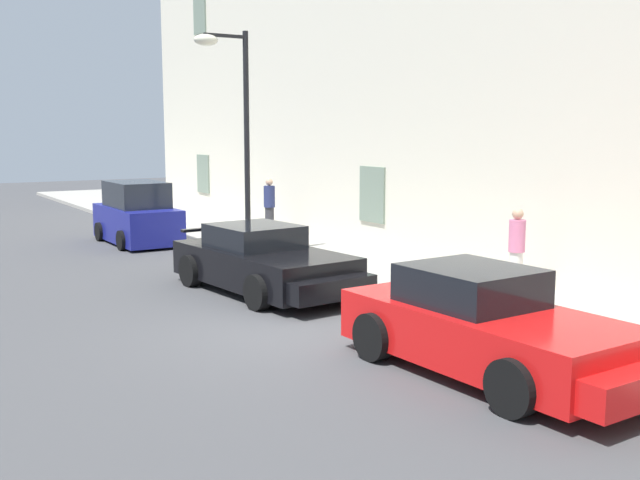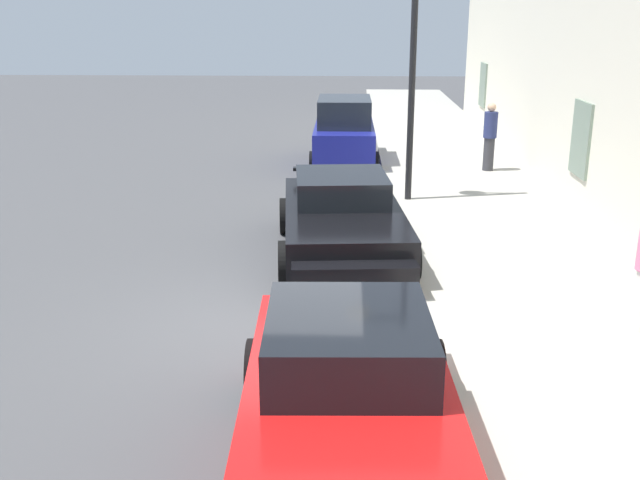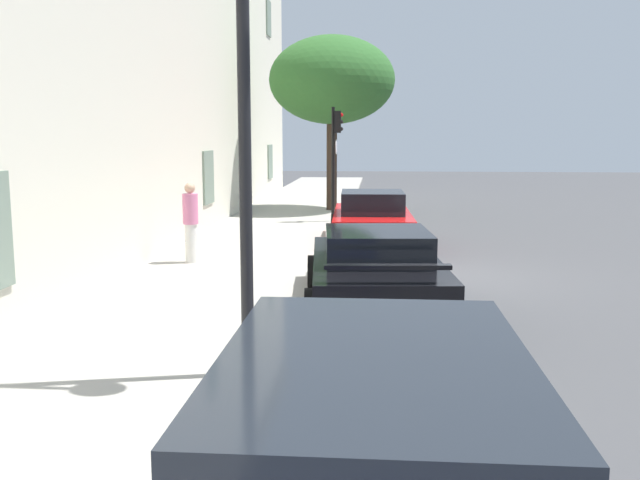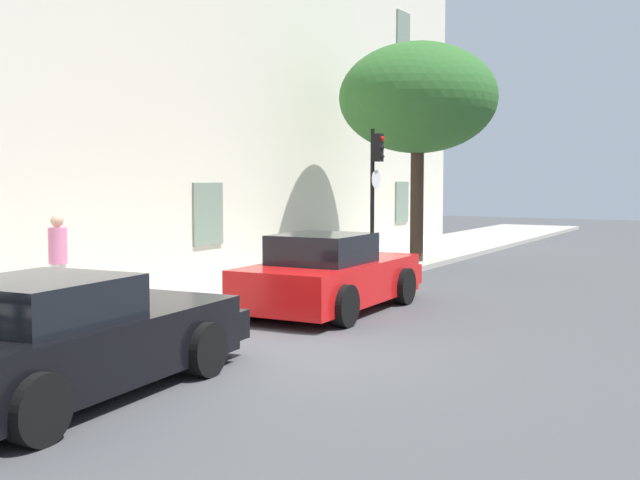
# 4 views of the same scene
# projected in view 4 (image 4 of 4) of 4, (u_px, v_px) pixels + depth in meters

# --- Properties ---
(ground_plane) EXTENTS (80.00, 80.00, 0.00)m
(ground_plane) POSITION_uv_depth(u_px,v_px,m) (279.00, 353.00, 10.65)
(ground_plane) COLOR #444447
(sidewalk) EXTENTS (60.00, 3.83, 0.14)m
(sidewalk) POSITION_uv_depth(u_px,v_px,m) (83.00, 323.00, 12.56)
(sidewalk) COLOR #A8A399
(sidewalk) RESTS_ON ground
(sportscar_red_lead) EXTENTS (4.89, 2.47, 1.36)m
(sportscar_red_lead) POSITION_uv_depth(u_px,v_px,m) (73.00, 340.00, 8.67)
(sportscar_red_lead) COLOR black
(sportscar_red_lead) RESTS_ON ground
(sportscar_yellow_flank) EXTENTS (4.68, 2.22, 1.44)m
(sportscar_yellow_flank) POSITION_uv_depth(u_px,v_px,m) (334.00, 276.00, 14.20)
(sportscar_yellow_flank) COLOR red
(sportscar_yellow_flank) RESTS_ON ground
(tree_near_kerb) EXTENTS (4.38, 4.38, 6.06)m
(tree_near_kerb) POSITION_uv_depth(u_px,v_px,m) (418.00, 99.00, 21.14)
(tree_near_kerb) COLOR #38281E
(tree_near_kerb) RESTS_ON sidewalk
(traffic_light) EXTENTS (0.44, 0.36, 3.49)m
(traffic_light) POSITION_uv_depth(u_px,v_px,m) (375.00, 175.00, 18.21)
(traffic_light) COLOR black
(traffic_light) RESTS_ON sidewalk
(pedestrian_strolling) EXTENTS (0.41, 0.41, 1.68)m
(pedestrian_strolling) POSITION_uv_depth(u_px,v_px,m) (58.00, 261.00, 13.30)
(pedestrian_strolling) COLOR silver
(pedestrian_strolling) RESTS_ON sidewalk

